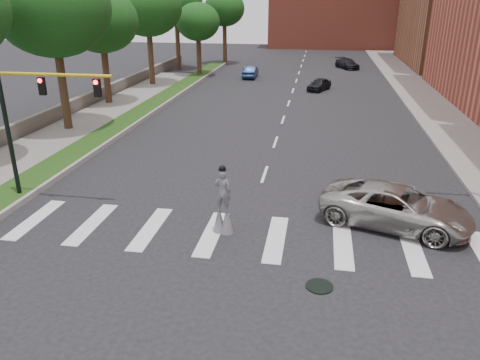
# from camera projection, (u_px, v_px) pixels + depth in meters

# --- Properties ---
(ground_plane) EXTENTS (160.00, 160.00, 0.00)m
(ground_plane) POSITION_uv_depth(u_px,v_px,m) (239.00, 249.00, 17.59)
(ground_plane) COLOR black
(ground_plane) RESTS_ON ground
(grass_median) EXTENTS (2.00, 60.00, 0.25)m
(grass_median) POSITION_uv_depth(u_px,v_px,m) (141.00, 112.00, 37.67)
(grass_median) COLOR #1A3A10
(grass_median) RESTS_ON ground
(median_curb) EXTENTS (0.20, 60.00, 0.28)m
(median_curb) POSITION_uv_depth(u_px,v_px,m) (153.00, 113.00, 37.50)
(median_curb) COLOR gray
(median_curb) RESTS_ON ground
(sidewalk_left) EXTENTS (4.00, 60.00, 0.18)m
(sidewalk_left) POSITION_uv_depth(u_px,v_px,m) (36.00, 148.00, 28.98)
(sidewalk_left) COLOR slate
(sidewalk_left) RESTS_ON ground
(sidewalk_right) EXTENTS (5.00, 90.00, 0.18)m
(sidewalk_right) POSITION_uv_depth(u_px,v_px,m) (439.00, 110.00, 38.54)
(sidewalk_right) COLOR slate
(sidewalk_right) RESTS_ON ground
(stone_wall) EXTENTS (0.50, 56.00, 1.10)m
(stone_wall) POSITION_uv_depth(u_px,v_px,m) (88.00, 100.00, 40.21)
(stone_wall) COLOR #5A554D
(stone_wall) RESTS_ON ground
(manhole) EXTENTS (0.90, 0.90, 0.04)m
(manhole) POSITION_uv_depth(u_px,v_px,m) (319.00, 286.00, 15.28)
(manhole) COLOR black
(manhole) RESTS_ON ground
(traffic_signal) EXTENTS (5.30, 0.23, 6.20)m
(traffic_signal) POSITION_uv_depth(u_px,v_px,m) (30.00, 112.00, 20.34)
(traffic_signal) COLOR black
(traffic_signal) RESTS_ON ground
(stilt_performer) EXTENTS (0.84, 0.54, 2.86)m
(stilt_performer) POSITION_uv_depth(u_px,v_px,m) (223.00, 207.00, 18.42)
(stilt_performer) COLOR #382516
(stilt_performer) RESTS_ON ground
(suv_crossing) EXTENTS (6.60, 4.55, 1.68)m
(suv_crossing) POSITION_uv_depth(u_px,v_px,m) (396.00, 207.00, 19.10)
(suv_crossing) COLOR #A29F99
(suv_crossing) RESTS_ON ground
(car_near) EXTENTS (2.70, 3.81, 1.21)m
(car_near) POSITION_uv_depth(u_px,v_px,m) (319.00, 84.00, 46.87)
(car_near) COLOR black
(car_near) RESTS_ON ground
(car_mid) EXTENTS (1.49, 4.13, 1.35)m
(car_mid) POSITION_uv_depth(u_px,v_px,m) (250.00, 72.00, 54.10)
(car_mid) COLOR #15284B
(car_mid) RESTS_ON ground
(car_far) EXTENTS (3.47, 4.76, 1.28)m
(car_far) POSITION_uv_depth(u_px,v_px,m) (347.00, 64.00, 61.02)
(car_far) COLOR black
(car_far) RESTS_ON ground
(tree_2) EXTENTS (7.54, 7.54, 11.43)m
(tree_2) POSITION_uv_depth(u_px,v_px,m) (52.00, 7.00, 30.09)
(tree_2) COLOR #382516
(tree_2) RESTS_ON ground
(tree_3) EXTENTS (6.14, 6.14, 9.59)m
(tree_3) POSITION_uv_depth(u_px,v_px,m) (101.00, 21.00, 38.53)
(tree_3) COLOR #382516
(tree_3) RESTS_ON ground
(tree_4) EXTENTS (6.91, 6.91, 10.82)m
(tree_4) POSITION_uv_depth(u_px,v_px,m) (147.00, 7.00, 46.81)
(tree_4) COLOR #382516
(tree_4) RESTS_ON ground
(tree_5) EXTENTS (6.57, 6.57, 10.92)m
(tree_5) POSITION_uv_depth(u_px,v_px,m) (176.00, 3.00, 57.59)
(tree_5) COLOR #382516
(tree_5) RESTS_ON ground
(tree_6) EXTENTS (5.02, 5.02, 8.26)m
(tree_6) POSITION_uv_depth(u_px,v_px,m) (198.00, 22.00, 53.33)
(tree_6) COLOR #382516
(tree_6) RESTS_ON ground
(tree_7) EXTENTS (5.48, 5.48, 9.61)m
(tree_7) POSITION_uv_depth(u_px,v_px,m) (224.00, 9.00, 63.10)
(tree_7) COLOR #382516
(tree_7) RESTS_ON ground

